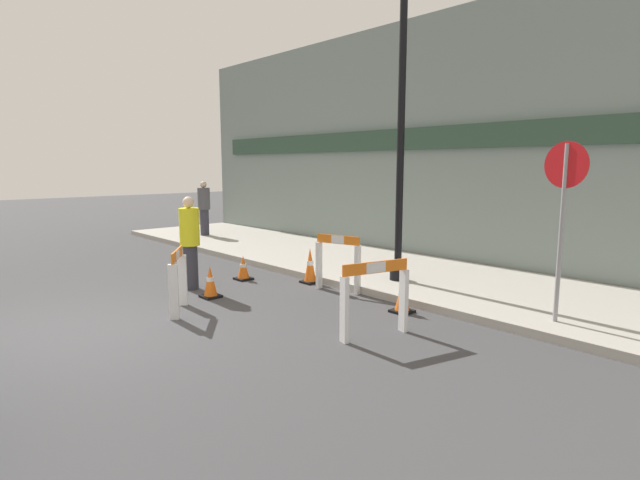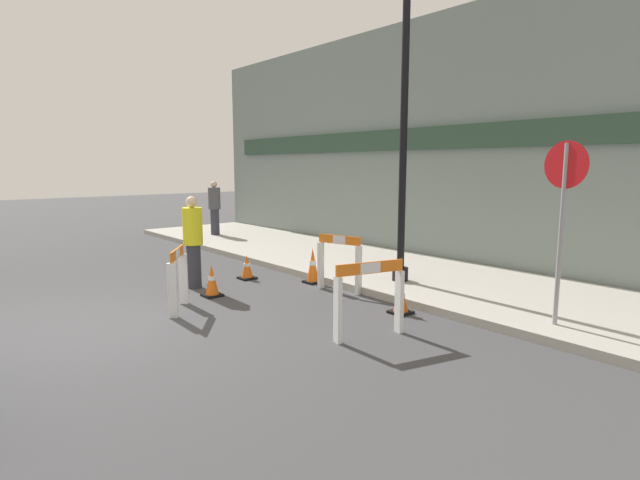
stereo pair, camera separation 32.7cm
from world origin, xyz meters
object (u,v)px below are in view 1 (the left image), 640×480
at_px(streetlamp_post, 403,49).
at_px(stop_sign, 563,203).
at_px(person_worker, 190,240).
at_px(person_pedestrian, 204,207).

height_order(streetlamp_post, stop_sign, streetlamp_post).
xyz_separation_m(person_worker, person_pedestrian, (-5.24, 3.22, 0.09)).
relative_size(stop_sign, person_worker, 1.44).
bearing_deg(person_worker, stop_sign, 6.74).
distance_m(streetlamp_post, person_pedestrian, 8.24).
bearing_deg(person_pedestrian, person_worker, 158.79).
bearing_deg(streetlamp_post, person_worker, -129.26).
bearing_deg(person_worker, streetlamp_post, 32.14).
bearing_deg(person_pedestrian, stop_sign, -173.38).
xyz_separation_m(stop_sign, person_pedestrian, (-10.58, 0.69, -0.74)).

